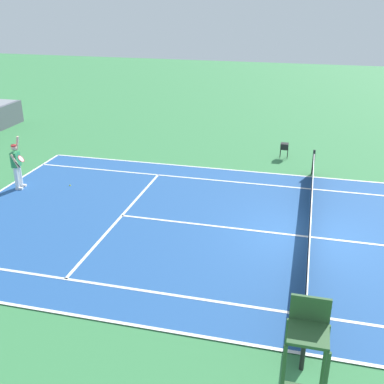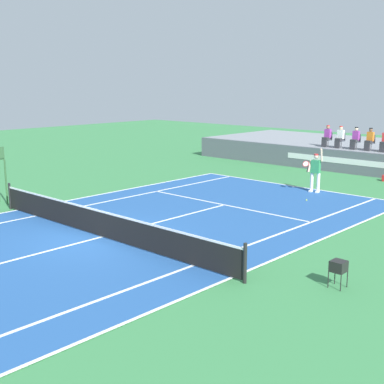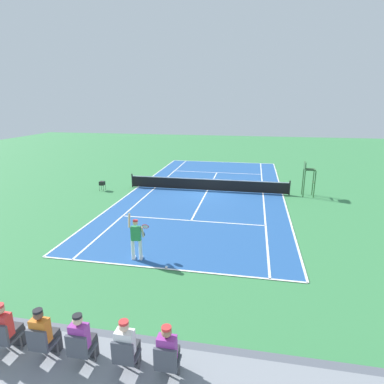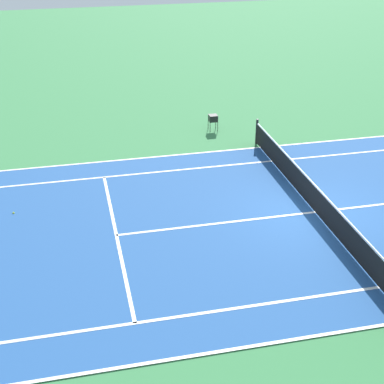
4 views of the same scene
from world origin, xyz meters
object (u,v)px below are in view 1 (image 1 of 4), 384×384
object	(u,v)px
tennis_player	(17,165)
umpire_chair	(306,348)
tennis_ball	(70,185)
ball_hopper	(285,146)

from	to	relation	value
tennis_player	umpire_chair	bearing A→B (deg)	-126.98
tennis_ball	ball_hopper	size ratio (longest dim) A/B	0.10
tennis_ball	ball_hopper	world-z (taller)	ball_hopper
tennis_player	umpire_chair	distance (m)	14.18
tennis_player	umpire_chair	world-z (taller)	umpire_chair
umpire_chair	ball_hopper	size ratio (longest dim) A/B	3.49
umpire_chair	ball_hopper	xyz separation A→B (m)	(14.95, 1.35, -0.98)
umpire_chair	tennis_ball	bearing A→B (deg)	45.83
umpire_chair	ball_hopper	distance (m)	15.04
tennis_ball	umpire_chair	size ratio (longest dim) A/B	0.03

